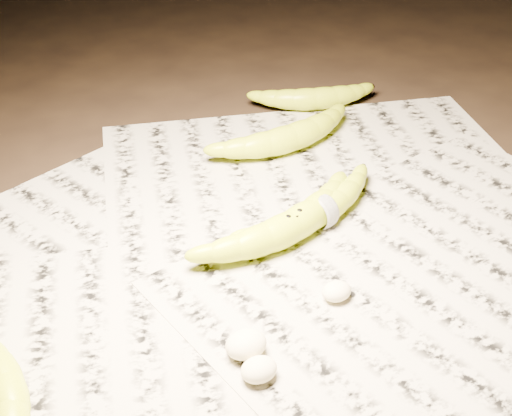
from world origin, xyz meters
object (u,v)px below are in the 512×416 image
banana_taped (321,209)px  banana_upper_a (291,135)px  banana_left_b (5,383)px  banana_center (292,223)px  banana_upper_b (314,97)px

banana_taped → banana_upper_a: (0.06, 0.17, 0.00)m
banana_left_b → banana_center: banana_center is taller
banana_taped → banana_upper_b: size_ratio=1.19×
banana_center → banana_upper_a: (0.11, 0.18, -0.00)m
banana_left_b → banana_taped: size_ratio=0.89×
banana_upper_a → banana_upper_b: size_ratio=1.20×
banana_upper_a → banana_center: bearing=-125.3°
banana_left_b → banana_center: size_ratio=0.83×
banana_taped → banana_upper_b: 0.31m
banana_taped → banana_upper_a: bearing=56.5°
banana_left_b → banana_taped: (0.39, 0.08, -0.00)m
banana_upper_b → banana_upper_a: bearing=-116.5°
banana_taped → banana_upper_a: size_ratio=0.99×
banana_left_b → banana_center: (0.34, 0.07, 0.00)m
banana_center → banana_upper_b: size_ratio=1.27×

